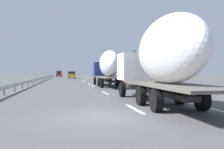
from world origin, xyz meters
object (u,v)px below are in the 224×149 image
(truck_lead, at_px, (108,66))
(car_red_compact, at_px, (59,74))
(car_silver_hatch, at_px, (70,74))
(car_yellow_coupe, at_px, (72,75))
(road_sign, at_px, (111,69))
(truck_trailing, at_px, (161,57))

(truck_lead, height_order, car_red_compact, truck_lead)
(car_silver_hatch, xyz_separation_m, car_yellow_coupe, (-34.94, -0.09, -0.00))
(car_yellow_coupe, relative_size, road_sign, 1.24)
(car_red_compact, bearing_deg, car_silver_hatch, -14.40)
(truck_lead, height_order, car_silver_hatch, truck_lead)
(truck_lead, distance_m, car_yellow_coupe, 38.02)
(car_red_compact, relative_size, road_sign, 1.36)
(truck_lead, relative_size, car_silver_hatch, 2.96)
(truck_lead, relative_size, car_red_compact, 3.12)
(car_silver_hatch, height_order, car_yellow_coupe, car_yellow_coupe)
(truck_lead, height_order, car_yellow_coupe, truck_lead)
(truck_lead, distance_m, truck_trailing, 18.23)
(truck_trailing, xyz_separation_m, car_yellow_coupe, (56.05, 3.55, -1.67))
(truck_lead, bearing_deg, car_yellow_coupe, 5.37)
(car_red_compact, distance_m, car_yellow_coupe, 20.63)
(road_sign, bearing_deg, car_red_compact, 13.90)
(road_sign, bearing_deg, car_yellow_coupe, 16.69)
(truck_trailing, distance_m, road_sign, 34.00)
(car_silver_hatch, bearing_deg, car_yellow_coupe, -179.86)
(car_yellow_coupe, bearing_deg, truck_lead, -174.63)
(truck_trailing, xyz_separation_m, road_sign, (33.86, -3.10, -0.36))
(car_silver_hatch, distance_m, car_red_compact, 15.15)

